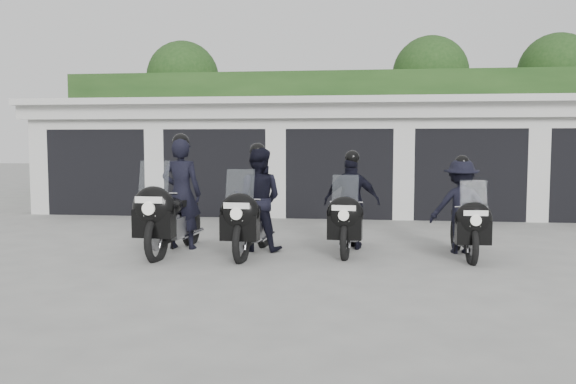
# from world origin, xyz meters

# --- Properties ---
(ground) EXTENTS (80.00, 80.00, 0.00)m
(ground) POSITION_xyz_m (0.00, 0.00, 0.00)
(ground) COLOR gray
(ground) RESTS_ON ground
(garage_block) EXTENTS (16.40, 6.80, 2.96)m
(garage_block) POSITION_xyz_m (-0.00, 8.06, 1.42)
(garage_block) COLOR silver
(garage_block) RESTS_ON ground
(background_vegetation) EXTENTS (20.00, 3.90, 5.80)m
(background_vegetation) POSITION_xyz_m (0.37, 12.92, 2.77)
(background_vegetation) COLOR #1A3914
(background_vegetation) RESTS_ON ground
(police_bike_a) EXTENTS (0.80, 2.41, 2.10)m
(police_bike_a) POSITION_xyz_m (-2.59, 0.65, 0.83)
(police_bike_a) COLOR black
(police_bike_a) RESTS_ON ground
(police_bike_b) EXTENTS (0.92, 2.22, 1.93)m
(police_bike_b) POSITION_xyz_m (-1.22, 0.76, 0.81)
(police_bike_b) COLOR black
(police_bike_b) RESTS_ON ground
(police_bike_c) EXTENTS (1.02, 2.06, 1.80)m
(police_bike_c) POSITION_xyz_m (0.40, 1.16, 0.76)
(police_bike_c) COLOR black
(police_bike_c) RESTS_ON ground
(police_bike_d) EXTENTS (1.05, 1.97, 1.72)m
(police_bike_d) POSITION_xyz_m (2.26, 1.00, 0.73)
(police_bike_d) COLOR black
(police_bike_d) RESTS_ON ground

